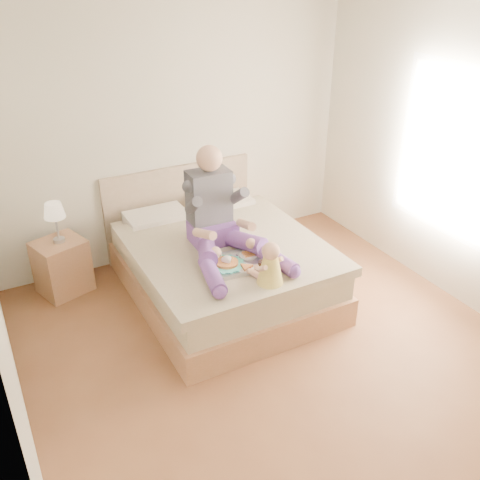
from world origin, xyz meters
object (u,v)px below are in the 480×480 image
nightstand (62,266)px  tray (238,261)px  baby (270,266)px  bed (219,262)px  adult (219,220)px

nightstand → tray: tray is taller
baby → bed: bearing=73.7°
baby → tray: bearing=86.9°
nightstand → tray: size_ratio=1.02×
tray → bed: bearing=86.4°
bed → tray: 0.65m
bed → nightstand: (-1.38, 0.72, -0.04)m
bed → baby: (0.02, -0.93, 0.44)m
tray → nightstand: bearing=140.1°
tray → baby: bearing=-71.3°
tray → baby: baby is taller
nightstand → adult: bearing=-53.5°
nightstand → adult: size_ratio=0.48×
tray → baby: (0.10, -0.38, 0.12)m
baby → nightstand: bearing=112.9°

